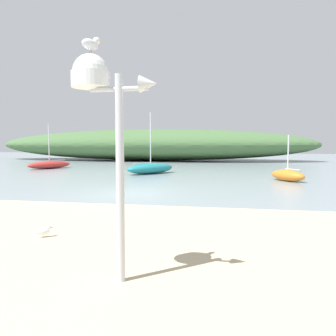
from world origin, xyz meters
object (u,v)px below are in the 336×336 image
at_px(seagull_on_radar, 91,44).
at_px(sailboat_near_shore, 49,165).
at_px(sailboat_inner_mooring, 288,175).
at_px(sailboat_off_point, 151,168).
at_px(seagull_mid_strand, 44,231).
at_px(mast_structure, 99,93).

height_order(seagull_on_radar, sailboat_near_shore, sailboat_near_shore).
bearing_deg(seagull_on_radar, sailboat_inner_mooring, 71.46).
bearing_deg(sailboat_inner_mooring, sailboat_near_shore, 161.63).
bearing_deg(sailboat_off_point, sailboat_near_shore, 162.47).
distance_m(sailboat_inner_mooring, seagull_mid_strand, 15.65).
bearing_deg(sailboat_off_point, seagull_on_radar, -78.86).
bearing_deg(seagull_mid_strand, sailboat_inner_mooring, 62.54).
height_order(sailboat_inner_mooring, seagull_mid_strand, sailboat_inner_mooring).
distance_m(mast_structure, seagull_mid_strand, 3.78).
bearing_deg(sailboat_near_shore, seagull_mid_strand, -60.01).
bearing_deg(seagull_mid_strand, mast_structure, -42.08).
distance_m(mast_structure, sailboat_near_shore, 26.04).
bearing_deg(seagull_mid_strand, sailboat_off_point, 95.96).
bearing_deg(seagull_mid_strand, seagull_on_radar, -43.46).
relative_size(mast_structure, sailboat_off_point, 0.74).
relative_size(seagull_on_radar, sailboat_inner_mooring, 0.14).
height_order(seagull_on_radar, sailboat_inner_mooring, seagull_on_radar).
relative_size(sailboat_off_point, sailboat_near_shore, 1.09).
bearing_deg(sailboat_near_shore, mast_structure, -58.13).
xyz_separation_m(sailboat_inner_mooring, seagull_mid_strand, (-7.22, -13.89, -0.00)).
height_order(mast_structure, sailboat_off_point, sailboat_off_point).
xyz_separation_m(mast_structure, sailboat_off_point, (-3.83, 18.90, -2.52)).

